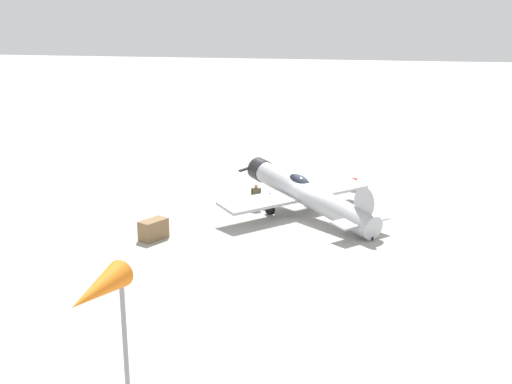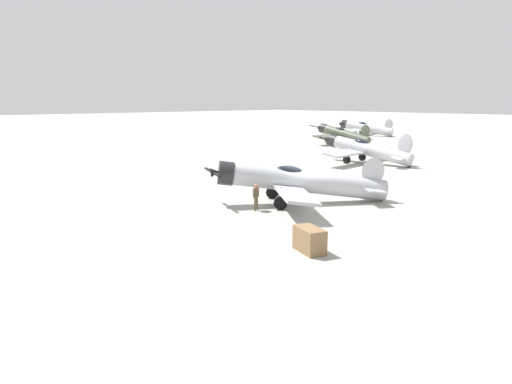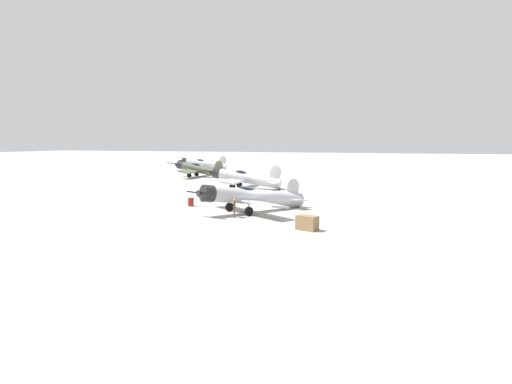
{
  "view_description": "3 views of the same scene",
  "coord_description": "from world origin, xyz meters",
  "px_view_note": "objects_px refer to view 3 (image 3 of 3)",
  "views": [
    {
      "loc": [
        -7.92,
        33.44,
        10.73
      ],
      "look_at": [
        3.59,
        -0.67,
        1.1
      ],
      "focal_mm": 42.36,
      "sensor_mm": 36.0,
      "label": 1
    },
    {
      "loc": [
        21.23,
        18.45,
        6.34
      ],
      "look_at": [
        3.59,
        -0.67,
        1.1
      ],
      "focal_mm": 32.03,
      "sensor_mm": 36.0,
      "label": 2
    },
    {
      "loc": [
        39.29,
        13.77,
        6.44
      ],
      "look_at": [
        0.0,
        -0.0,
        1.8
      ],
      "focal_mm": 32.63,
      "sensor_mm": 36.0,
      "label": 3
    }
  ],
  "objects_px": {
    "airplane_foreground": "(251,197)",
    "airplane_outer_stand": "(202,164)",
    "airplane_mid_apron": "(244,178)",
    "airplane_far_line": "(198,169)",
    "fuel_drum": "(191,202)",
    "ground_crew_mechanic": "(234,206)",
    "equipment_crate": "(307,223)"
  },
  "relations": [
    {
      "from": "airplane_mid_apron",
      "to": "fuel_drum",
      "type": "distance_m",
      "value": 17.19
    },
    {
      "from": "fuel_drum",
      "to": "equipment_crate",
      "type": "bearing_deg",
      "value": 58.7
    },
    {
      "from": "airplane_mid_apron",
      "to": "airplane_foreground",
      "type": "bearing_deg",
      "value": 108.21
    },
    {
      "from": "equipment_crate",
      "to": "airplane_mid_apron",
      "type": "bearing_deg",
      "value": -150.27
    },
    {
      "from": "airplane_foreground",
      "to": "fuel_drum",
      "type": "bearing_deg",
      "value": -68.18
    },
    {
      "from": "airplane_far_line",
      "to": "fuel_drum",
      "type": "xyz_separation_m",
      "value": [
        32.71,
        15.44,
        -1.02
      ]
    },
    {
      "from": "airplane_foreground",
      "to": "equipment_crate",
      "type": "relative_size",
      "value": 5.88
    },
    {
      "from": "airplane_foreground",
      "to": "equipment_crate",
      "type": "distance_m",
      "value": 9.38
    },
    {
      "from": "airplane_mid_apron",
      "to": "airplane_far_line",
      "type": "height_order",
      "value": "airplane_mid_apron"
    },
    {
      "from": "airplane_outer_stand",
      "to": "equipment_crate",
      "type": "relative_size",
      "value": 7.82
    },
    {
      "from": "airplane_foreground",
      "to": "equipment_crate",
      "type": "xyz_separation_m",
      "value": [
        6.56,
        6.65,
        -0.86
      ]
    },
    {
      "from": "airplane_outer_stand",
      "to": "airplane_foreground",
      "type": "bearing_deg",
      "value": 106.11
    },
    {
      "from": "airplane_mid_apron",
      "to": "airplane_outer_stand",
      "type": "distance_m",
      "value": 38.15
    },
    {
      "from": "airplane_far_line",
      "to": "airplane_outer_stand",
      "type": "bearing_deg",
      "value": -69.38
    },
    {
      "from": "airplane_foreground",
      "to": "ground_crew_mechanic",
      "type": "height_order",
      "value": "airplane_foreground"
    },
    {
      "from": "fuel_drum",
      "to": "airplane_foreground",
      "type": "bearing_deg",
      "value": 76.16
    },
    {
      "from": "airplane_far_line",
      "to": "equipment_crate",
      "type": "xyz_separation_m",
      "value": [
        40.98,
        29.04,
        -0.9
      ]
    },
    {
      "from": "airplane_mid_apron",
      "to": "airplane_far_line",
      "type": "xyz_separation_m",
      "value": [
        -15.58,
        -14.54,
        -0.03
      ]
    },
    {
      "from": "airplane_foreground",
      "to": "airplane_outer_stand",
      "type": "bearing_deg",
      "value": -114.18
    },
    {
      "from": "airplane_mid_apron",
      "to": "fuel_drum",
      "type": "xyz_separation_m",
      "value": [
        17.13,
        0.91,
        -1.05
      ]
    },
    {
      "from": "airplane_far_line",
      "to": "airplane_outer_stand",
      "type": "xyz_separation_m",
      "value": [
        -15.98,
        -6.9,
        -0.03
      ]
    },
    {
      "from": "equipment_crate",
      "to": "fuel_drum",
      "type": "relative_size",
      "value": 2.08
    },
    {
      "from": "airplane_foreground",
      "to": "airplane_far_line",
      "type": "relative_size",
      "value": 0.96
    },
    {
      "from": "airplane_foreground",
      "to": "airplane_outer_stand",
      "type": "distance_m",
      "value": 58.29
    },
    {
      "from": "airplane_far_line",
      "to": "fuel_drum",
      "type": "bearing_deg",
      "value": 112.53
    },
    {
      "from": "airplane_foreground",
      "to": "equipment_crate",
      "type": "height_order",
      "value": "airplane_foreground"
    },
    {
      "from": "airplane_foreground",
      "to": "fuel_drum",
      "type": "distance_m",
      "value": 7.21
    },
    {
      "from": "airplane_foreground",
      "to": "ground_crew_mechanic",
      "type": "xyz_separation_m",
      "value": [
        3.17,
        -0.36,
        -0.44
      ]
    },
    {
      "from": "airplane_mid_apron",
      "to": "ground_crew_mechanic",
      "type": "distance_m",
      "value": 23.26
    },
    {
      "from": "ground_crew_mechanic",
      "to": "fuel_drum",
      "type": "distance_m",
      "value": 8.21
    },
    {
      "from": "equipment_crate",
      "to": "fuel_drum",
      "type": "height_order",
      "value": "equipment_crate"
    },
    {
      "from": "airplane_foreground",
      "to": "fuel_drum",
      "type": "xyz_separation_m",
      "value": [
        -1.71,
        -6.94,
        -0.98
      ]
    }
  ]
}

